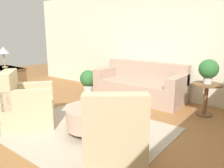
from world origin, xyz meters
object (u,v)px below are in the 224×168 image
at_px(couch, 140,86).
at_px(table_lamp, 3,51).
at_px(dresser, 7,85).
at_px(armchair_right, 115,137).
at_px(potted_plant_on_side_table, 209,70).
at_px(side_table, 206,94).
at_px(ottoman_table, 88,118).
at_px(potted_plant_floor, 88,80).
at_px(armchair_left, 26,105).

relative_size(couch, table_lamp, 4.66).
bearing_deg(dresser, armchair_right, -7.97).
xyz_separation_m(dresser, potted_plant_on_side_table, (4.04, 2.01, 0.51)).
bearing_deg(table_lamp, side_table, 26.50).
xyz_separation_m(armchair_right, ottoman_table, (-0.86, 0.41, -0.09)).
bearing_deg(couch, potted_plant_floor, -167.55).
bearing_deg(dresser, side_table, 26.50).
xyz_separation_m(side_table, potted_plant_floor, (-3.16, -0.12, -0.10)).
bearing_deg(potted_plant_floor, dresser, -115.10).
distance_m(couch, table_lamp, 3.37).
bearing_deg(table_lamp, ottoman_table, -1.94).
relative_size(couch, side_table, 3.42).
bearing_deg(ottoman_table, armchair_right, -25.78).
bearing_deg(potted_plant_floor, armchair_left, -72.61).
height_order(side_table, table_lamp, table_lamp).
height_order(couch, armchair_right, armchair_right).
xyz_separation_m(armchair_right, dresser, (-3.63, 0.51, 0.06)).
xyz_separation_m(armchair_left, dresser, (-1.64, 0.51, 0.06)).
relative_size(couch, armchair_right, 2.07).
relative_size(dresser, table_lamp, 2.02).
relative_size(couch, potted_plant_floor, 3.59).
distance_m(ottoman_table, dresser, 2.78).
bearing_deg(side_table, potted_plant_floor, -177.74).
xyz_separation_m(armchair_left, potted_plant_floor, (-0.75, 2.40, -0.03)).
bearing_deg(armchair_right, dresser, 172.03).
distance_m(potted_plant_on_side_table, table_lamp, 4.53).
height_order(armchair_left, side_table, armchair_left).
height_order(ottoman_table, potted_plant_floor, potted_plant_floor).
bearing_deg(side_table, armchair_right, -99.23).
xyz_separation_m(armchair_right, side_table, (0.41, 2.52, 0.08)).
bearing_deg(potted_plant_floor, table_lamp, -115.10).
relative_size(armchair_left, armchair_right, 1.00).
xyz_separation_m(couch, potted_plant_on_side_table, (1.67, -0.20, 0.61)).
xyz_separation_m(potted_plant_floor, table_lamp, (-0.89, -1.89, 0.88)).
xyz_separation_m(couch, table_lamp, (-2.37, -2.22, 0.91)).
bearing_deg(side_table, table_lamp, -153.50).
xyz_separation_m(armchair_right, potted_plant_floor, (-2.75, 2.40, -0.03)).
relative_size(ottoman_table, potted_plant_floor, 1.13).
bearing_deg(table_lamp, armchair_left, -17.26).
relative_size(dresser, potted_plant_floor, 1.56).
xyz_separation_m(armchair_left, armchair_right, (1.99, 0.00, 0.00)).
relative_size(armchair_right, side_table, 1.65).
bearing_deg(potted_plant_on_side_table, dresser, -153.50).
height_order(armchair_right, table_lamp, table_lamp).
bearing_deg(potted_plant_on_side_table, couch, 173.03).
bearing_deg(ottoman_table, table_lamp, 178.06).
xyz_separation_m(ottoman_table, potted_plant_floor, (-1.89, 1.98, 0.06)).
height_order(armchair_right, dresser, armchair_right).
bearing_deg(potted_plant_on_side_table, armchair_right, -99.23).
relative_size(side_table, table_lamp, 1.36).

